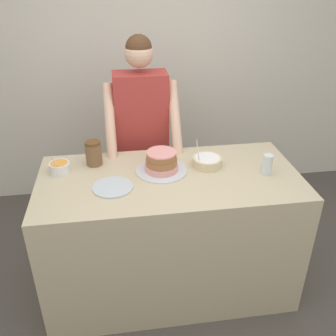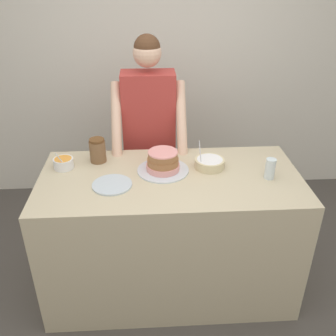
{
  "view_description": "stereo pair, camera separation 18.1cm",
  "coord_description": "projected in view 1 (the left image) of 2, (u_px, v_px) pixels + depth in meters",
  "views": [
    {
      "loc": [
        -0.32,
        -1.7,
        2.2
      ],
      "look_at": [
        -0.02,
        0.37,
        1.04
      ],
      "focal_mm": 40.0,
      "sensor_mm": 36.0,
      "label": 1
    },
    {
      "loc": [
        -0.14,
        -1.72,
        2.2
      ],
      "look_at": [
        -0.02,
        0.37,
        1.04
      ],
      "focal_mm": 40.0,
      "sensor_mm": 36.0,
      "label": 2
    }
  ],
  "objects": [
    {
      "name": "frosting_bowl_orange",
      "position": [
        60.0,
        167.0,
        2.5
      ],
      "size": [
        0.14,
        0.14,
        0.14
      ],
      "color": "white",
      "rests_on": "counter"
    },
    {
      "name": "stoneware_jar",
      "position": [
        94.0,
        153.0,
        2.58
      ],
      "size": [
        0.11,
        0.11,
        0.17
      ],
      "color": "brown",
      "rests_on": "counter"
    },
    {
      "name": "ceramic_plate",
      "position": [
        113.0,
        187.0,
        2.34
      ],
      "size": [
        0.25,
        0.25,
        0.01
      ],
      "color": "silver",
      "rests_on": "counter"
    },
    {
      "name": "person_baker",
      "position": [
        142.0,
        126.0,
        2.97
      ],
      "size": [
        0.56,
        0.49,
        1.75
      ],
      "color": "#2D2D38",
      "rests_on": "ground_plane"
    },
    {
      "name": "counter",
      "position": [
        170.0,
        233.0,
        2.71
      ],
      "size": [
        1.74,
        0.83,
        0.95
      ],
      "color": "#C6B793",
      "rests_on": "ground_plane"
    },
    {
      "name": "drinking_glass",
      "position": [
        267.0,
        164.0,
        2.47
      ],
      "size": [
        0.07,
        0.07,
        0.14
      ],
      "color": "silver",
      "rests_on": "counter"
    },
    {
      "name": "frosting_bowl_white",
      "position": [
        207.0,
        161.0,
        2.59
      ],
      "size": [
        0.2,
        0.2,
        0.2
      ],
      "color": "beige",
      "rests_on": "counter"
    },
    {
      "name": "ground_plane",
      "position": [
        178.0,
        326.0,
        2.58
      ],
      "size": [
        14.0,
        14.0,
        0.0
      ],
      "primitive_type": "plane",
      "color": "#4C4742"
    },
    {
      "name": "cake",
      "position": [
        161.0,
        163.0,
        2.51
      ],
      "size": [
        0.35,
        0.35,
        0.15
      ],
      "color": "silver",
      "rests_on": "counter"
    },
    {
      "name": "wall_back",
      "position": [
        147.0,
        68.0,
        3.6
      ],
      "size": [
        10.0,
        0.05,
        2.6
      ],
      "color": "silver",
      "rests_on": "ground_plane"
    }
  ]
}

